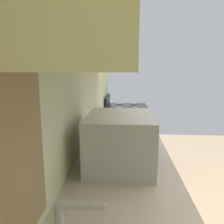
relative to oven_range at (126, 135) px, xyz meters
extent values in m
cube|color=beige|center=(-1.57, 0.38, 0.94)|extent=(4.12, 0.12, 2.81)
cube|color=beige|center=(-1.96, 0.03, -0.03)|extent=(3.18, 0.58, 0.89)
cube|color=#BCB0A2|center=(-1.96, 0.03, 0.43)|extent=(3.21, 0.61, 0.02)
cube|color=#332819|center=(-1.73, -0.26, -0.03)|extent=(0.01, 0.01, 0.81)
cube|color=#332819|center=(-1.28, -0.26, -0.03)|extent=(0.01, 0.01, 0.81)
cube|color=#332819|center=(-0.82, -0.26, -0.03)|extent=(0.01, 0.01, 0.81)
cube|color=#F5E9A7|center=(-1.96, 0.16, 1.29)|extent=(2.05, 0.32, 0.60)
cube|color=black|center=(0.00, 0.00, -0.02)|extent=(0.72, 0.65, 0.91)
cube|color=black|center=(0.00, -0.33, -0.06)|extent=(0.56, 0.01, 0.50)
cube|color=black|center=(0.00, 0.00, 0.45)|extent=(0.68, 0.62, 0.02)
cube|color=black|center=(0.00, 0.30, 0.53)|extent=(0.68, 0.04, 0.18)
cylinder|color=#38383D|center=(-0.16, -0.12, 0.46)|extent=(0.11, 0.11, 0.01)
cylinder|color=#38383D|center=(0.16, -0.12, 0.46)|extent=(0.11, 0.11, 0.01)
cylinder|color=#38383D|center=(-0.16, 0.12, 0.46)|extent=(0.11, 0.11, 0.01)
cylinder|color=#38383D|center=(0.16, 0.12, 0.46)|extent=(0.11, 0.11, 0.01)
cylinder|color=#B7BABF|center=(-2.86, 0.13, 0.68)|extent=(0.02, 0.12, 0.02)
cube|color=#B7BABF|center=(-2.09, 0.05, 0.59)|extent=(0.48, 0.38, 0.31)
cube|color=black|center=(-2.13, -0.14, 0.59)|extent=(0.29, 0.01, 0.21)
cube|color=#2D2D33|center=(-1.90, -0.14, 0.59)|extent=(0.09, 0.01, 0.21)
cylinder|color=#D84C47|center=(-0.86, -0.04, 0.46)|extent=(0.16, 0.16, 0.05)
cylinder|color=#E14E4E|center=(-0.86, -0.04, 0.48)|extent=(0.13, 0.13, 0.03)
cylinder|color=black|center=(-1.17, -0.04, 0.52)|extent=(0.16, 0.16, 0.17)
cylinder|color=black|center=(-1.17, -0.04, 0.62)|extent=(0.04, 0.04, 0.02)
cylinder|color=black|center=(-1.08, -0.04, 0.55)|extent=(0.10, 0.02, 0.06)
camera|label=1|loc=(-3.32, 0.02, 0.99)|focal=34.89mm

